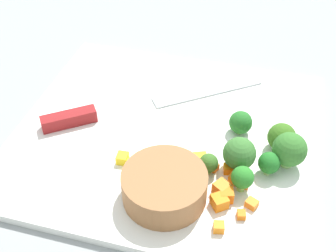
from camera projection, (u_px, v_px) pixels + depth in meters
ground_plane at (168, 137)px, 0.61m from camera, size 4.00×4.00×0.00m
cutting_board at (168, 134)px, 0.60m from camera, size 0.42×0.38×0.01m
prep_bowl at (164, 186)px, 0.50m from camera, size 0.10×0.10×0.04m
chef_knife at (117, 109)px, 0.62m from camera, size 0.29×0.22×0.02m
carrot_dice_0 at (229, 169)px, 0.54m from camera, size 0.02×0.01×0.01m
carrot_dice_1 at (202, 166)px, 0.54m from camera, size 0.02×0.02×0.01m
carrot_dice_2 at (252, 204)px, 0.50m from camera, size 0.02×0.02×0.01m
carrot_dice_3 at (214, 167)px, 0.54m from camera, size 0.01×0.01×0.01m
carrot_dice_4 at (226, 195)px, 0.50m from camera, size 0.02×0.02×0.02m
carrot_dice_5 at (241, 215)px, 0.49m from camera, size 0.01×0.01×0.01m
carrot_dice_6 at (244, 182)px, 0.52m from camera, size 0.01×0.02×0.01m
carrot_dice_7 at (242, 172)px, 0.54m from camera, size 0.01×0.01×0.01m
carrot_dice_8 at (221, 188)px, 0.51m from camera, size 0.02×0.02×0.02m
carrot_dice_9 at (219, 227)px, 0.47m from camera, size 0.01×0.01×0.01m
carrot_dice_10 at (219, 202)px, 0.50m from camera, size 0.02×0.02×0.02m
carrot_dice_11 at (235, 178)px, 0.53m from camera, size 0.02×0.02×0.01m
pepper_dice_0 at (199, 161)px, 0.54m from camera, size 0.03×0.02×0.02m
pepper_dice_1 at (122, 158)px, 0.55m from camera, size 0.02×0.02×0.01m
pepper_dice_2 at (132, 164)px, 0.55m from camera, size 0.02×0.02×0.01m
broccoli_floret_0 at (282, 137)px, 0.56m from camera, size 0.04×0.04×0.04m
broccoli_floret_1 at (269, 163)px, 0.53m from camera, size 0.03×0.03×0.03m
broccoli_floret_2 at (241, 123)px, 0.59m from camera, size 0.03×0.03×0.03m
broccoli_floret_3 at (242, 178)px, 0.51m from camera, size 0.03×0.03×0.04m
broccoli_floret_4 at (239, 154)px, 0.53m from camera, size 0.04×0.04×0.05m
broccoli_floret_5 at (289, 150)px, 0.53m from camera, size 0.04×0.04×0.05m
broccoli_floret_6 at (209, 163)px, 0.53m from camera, size 0.02×0.02×0.03m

